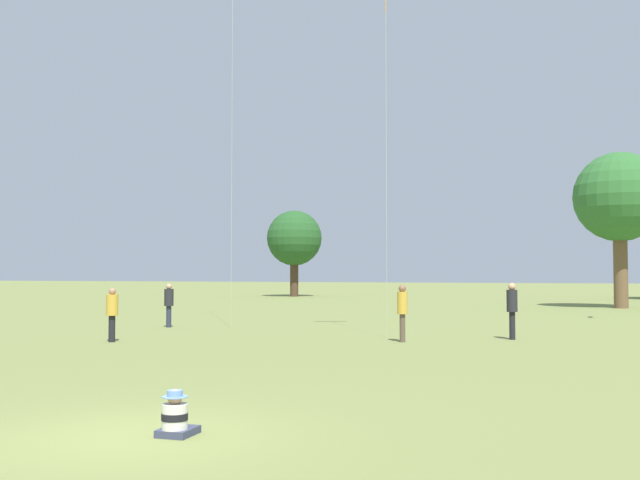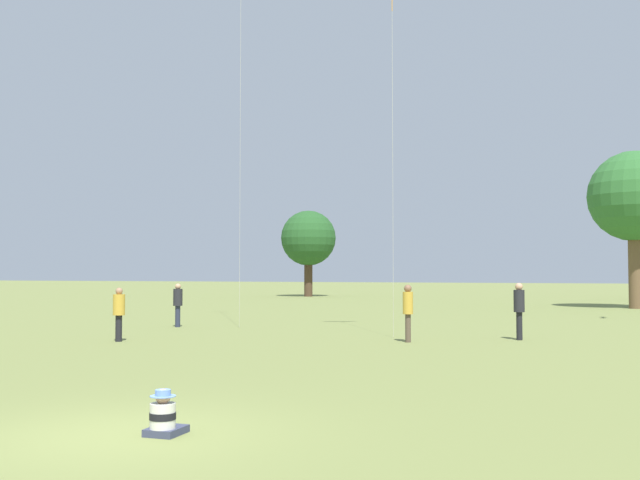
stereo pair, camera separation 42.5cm
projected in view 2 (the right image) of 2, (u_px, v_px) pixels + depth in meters
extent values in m
plane|color=olive|center=(117.00, 436.00, 10.05)|extent=(300.00, 300.00, 0.00)
cube|color=#383D56|center=(166.00, 431.00, 10.14)|extent=(0.45, 0.55, 0.10)
cylinder|color=silver|center=(163.00, 416.00, 10.06)|extent=(0.36, 0.36, 0.34)
cylinder|color=black|center=(163.00, 416.00, 10.06)|extent=(0.37, 0.37, 0.09)
sphere|color=tan|center=(163.00, 397.00, 10.07)|extent=(0.21, 0.21, 0.21)
cylinder|color=#6B8ED1|center=(163.00, 396.00, 10.07)|extent=(0.35, 0.35, 0.01)
cylinder|color=#6B8ED1|center=(163.00, 393.00, 10.07)|extent=(0.21, 0.21, 0.09)
cylinder|color=black|center=(519.00, 326.00, 24.27)|extent=(0.25, 0.25, 0.91)
cylinder|color=#232328|center=(519.00, 301.00, 24.31)|extent=(0.45, 0.45, 0.72)
sphere|color=tan|center=(519.00, 287.00, 24.33)|extent=(0.25, 0.25, 0.25)
cylinder|color=black|center=(119.00, 328.00, 23.75)|extent=(0.25, 0.25, 0.84)
cylinder|color=gold|center=(119.00, 305.00, 23.78)|extent=(0.45, 0.45, 0.66)
sphere|color=#A37556|center=(119.00, 291.00, 23.80)|extent=(0.23, 0.23, 0.23)
cylinder|color=brown|center=(408.00, 328.00, 23.49)|extent=(0.24, 0.24, 0.89)
cylinder|color=gold|center=(408.00, 303.00, 23.53)|extent=(0.44, 0.44, 0.70)
sphere|color=brown|center=(408.00, 289.00, 23.55)|extent=(0.24, 0.24, 0.24)
cylinder|color=#282D42|center=(178.00, 316.00, 30.04)|extent=(0.25, 0.25, 0.86)
cylinder|color=#232328|center=(178.00, 297.00, 30.07)|extent=(0.45, 0.45, 0.68)
sphere|color=tan|center=(178.00, 286.00, 30.09)|extent=(0.23, 0.23, 0.23)
cylinder|color=#BCB7A8|center=(393.00, 144.00, 25.47)|extent=(0.01, 0.01, 13.17)
cylinder|color=#BCB7A8|center=(240.00, 93.00, 30.23)|extent=(0.01, 0.01, 18.89)
cylinder|color=#473323|center=(308.00, 275.00, 68.10)|extent=(0.75, 0.75, 3.95)
sphere|color=#235123|center=(308.00, 238.00, 68.25)|extent=(5.02, 5.02, 5.02)
cylinder|color=brown|center=(636.00, 265.00, 45.43)|extent=(0.84, 0.84, 5.34)
sphere|color=#2D662D|center=(634.00, 196.00, 45.61)|extent=(5.53, 5.53, 5.53)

